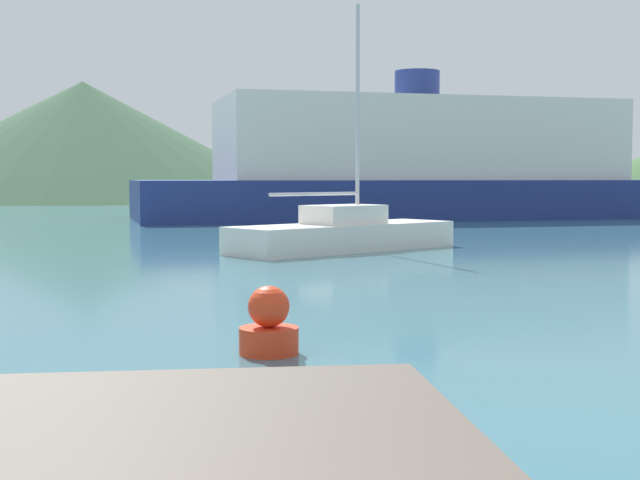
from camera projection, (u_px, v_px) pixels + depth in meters
sailboat_inner at (344, 233)px, 26.47m from camera, size 7.37×6.10×7.30m
ferry_distant at (416, 166)px, 48.10m from camera, size 31.09×13.93×7.88m
buoy_marker at (269, 326)px, 10.93m from camera, size 0.73×0.73×0.84m
hill_central at (84, 140)px, 89.67m from camera, size 44.73×44.73×11.81m
hill_east at (375, 165)px, 99.05m from camera, size 55.44×55.44×7.06m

